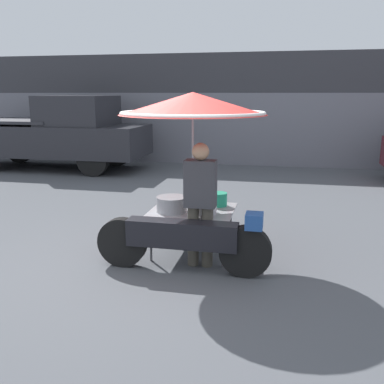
% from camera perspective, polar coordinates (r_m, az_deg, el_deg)
% --- Properties ---
extents(ground_plane, '(36.00, 36.00, 0.00)m').
position_cam_1_polar(ground_plane, '(5.49, -7.19, -9.88)').
color(ground_plane, '#4C4F54').
extents(shopfront_building, '(28.00, 2.06, 3.30)m').
position_cam_1_polar(shopfront_building, '(14.01, 5.15, 10.96)').
color(shopfront_building, '#38383D').
rests_on(shopfront_building, ground).
extents(vendor_motorcycle_cart, '(2.15, 1.89, 2.14)m').
position_cam_1_polar(vendor_motorcycle_cart, '(5.45, -0.04, 7.83)').
color(vendor_motorcycle_cart, black).
rests_on(vendor_motorcycle_cart, ground).
extents(vendor_person, '(0.38, 0.22, 1.55)m').
position_cam_1_polar(vendor_person, '(5.23, 1.13, -0.93)').
color(vendor_person, '#4C473D').
rests_on(vendor_person, ground).
extents(pickup_truck, '(5.42, 1.95, 2.07)m').
position_cam_1_polar(pickup_truck, '(12.85, -17.68, 7.40)').
color(pickup_truck, black).
rests_on(pickup_truck, ground).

